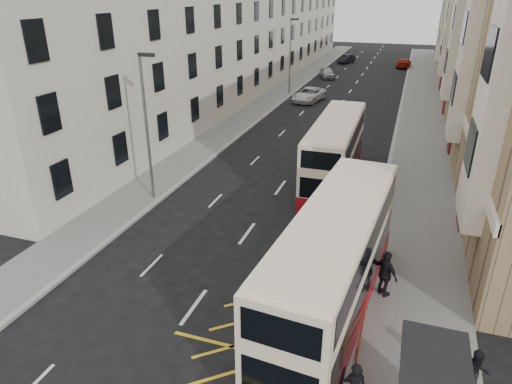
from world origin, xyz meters
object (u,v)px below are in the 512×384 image
(street_lamp_near, at_px, (147,121))
(pedestrian_far, at_px, (386,274))
(street_lamp_far, at_px, (291,52))
(white_van, at_px, (309,95))
(car_silver, at_px, (327,73))
(double_decker_front, at_px, (334,265))
(car_red, at_px, (404,63))
(double_decker_rear, at_px, (335,152))
(car_dark, at_px, (346,59))
(pedestrian_mid, at_px, (476,374))

(street_lamp_near, distance_m, pedestrian_far, 14.51)
(street_lamp_near, bearing_deg, street_lamp_far, 90.00)
(street_lamp_far, relative_size, pedestrian_far, 4.17)
(white_van, bearing_deg, car_silver, 103.63)
(street_lamp_far, xyz_separation_m, double_decker_front, (11.34, -36.80, -2.43))
(street_lamp_far, xyz_separation_m, car_silver, (2.10, 11.66, -3.95))
(car_red, bearing_deg, white_van, 74.83)
(double_decker_front, height_order, double_decker_rear, double_decker_front)
(street_lamp_far, distance_m, double_decker_front, 38.59)
(double_decker_rear, xyz_separation_m, car_dark, (-6.68, 50.30, -1.42))
(double_decker_front, distance_m, double_decker_rear, 12.61)
(car_red, bearing_deg, pedestrian_far, 94.26)
(double_decker_front, xyz_separation_m, double_decker_rear, (-2.09, 12.43, -0.12))
(car_silver, bearing_deg, double_decker_rear, -99.69)
(pedestrian_mid, height_order, pedestrian_far, pedestrian_far)
(double_decker_front, bearing_deg, double_decker_rear, 104.34)
(double_decker_rear, xyz_separation_m, pedestrian_mid, (6.69, -14.86, -1.12))
(pedestrian_far, xyz_separation_m, car_silver, (-11.01, 46.78, -0.42))
(street_lamp_far, xyz_separation_m, double_decker_rear, (9.25, -24.37, -2.55))
(double_decker_rear, bearing_deg, street_lamp_far, 109.98)
(white_van, xyz_separation_m, car_red, (8.68, 26.85, -0.03))
(street_lamp_near, relative_size, double_decker_front, 0.73)
(double_decker_rear, xyz_separation_m, car_red, (2.30, 48.55, -1.41))
(car_dark, bearing_deg, street_lamp_near, -74.56)
(street_lamp_near, height_order, white_van, street_lamp_near)
(street_lamp_far, relative_size, double_decker_front, 0.73)
(street_lamp_far, relative_size, double_decker_rear, 0.78)
(double_decker_front, relative_size, pedestrian_mid, 6.76)
(pedestrian_mid, bearing_deg, car_silver, 88.20)
(street_lamp_near, relative_size, car_silver, 1.98)
(street_lamp_near, height_order, pedestrian_mid, street_lamp_near)
(double_decker_front, bearing_deg, street_lamp_far, 111.94)
(pedestrian_far, relative_size, white_van, 0.38)
(white_van, distance_m, car_silver, 14.35)
(double_decker_rear, relative_size, white_van, 2.03)
(street_lamp_near, distance_m, car_dark, 56.13)
(street_lamp_far, bearing_deg, pedestrian_far, -69.52)
(street_lamp_far, distance_m, pedestrian_mid, 42.51)
(street_lamp_far, distance_m, car_dark, 26.36)
(car_silver, distance_m, car_dark, 14.28)
(car_dark, bearing_deg, double_decker_front, -63.97)
(double_decker_front, height_order, pedestrian_far, double_decker_front)
(double_decker_front, relative_size, car_silver, 2.73)
(pedestrian_mid, xyz_separation_m, car_red, (-4.40, 63.41, -0.29))
(street_lamp_near, height_order, car_dark, street_lamp_near)
(pedestrian_far, xyz_separation_m, car_dark, (-10.54, 61.05, -0.45))
(car_dark, bearing_deg, double_decker_rear, -64.36)
(pedestrian_far, bearing_deg, double_decker_front, 83.34)
(pedestrian_mid, bearing_deg, double_decker_rear, 97.22)
(street_lamp_far, relative_size, car_dark, 1.98)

